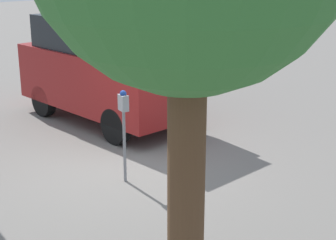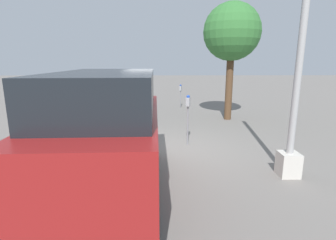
# 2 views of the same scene
# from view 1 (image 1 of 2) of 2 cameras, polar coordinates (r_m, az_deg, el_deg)

# --- Properties ---
(ground_plane) EXTENTS (80.00, 80.00, 0.00)m
(ground_plane) POSITION_cam_1_polar(r_m,az_deg,el_deg) (9.47, -4.79, -4.84)
(ground_plane) COLOR slate
(parking_meter_near) EXTENTS (0.22, 0.15, 1.57)m
(parking_meter_near) POSITION_cam_1_polar(r_m,az_deg,el_deg) (8.35, -4.94, 0.53)
(parking_meter_near) COLOR gray
(parking_meter_near) RESTS_ON ground
(parked_van) EXTENTS (4.52, 2.03, 2.38)m
(parked_van) POSITION_cam_1_polar(r_m,az_deg,el_deg) (11.71, -6.84, 5.89)
(parked_van) COLOR maroon
(parked_van) RESTS_ON ground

